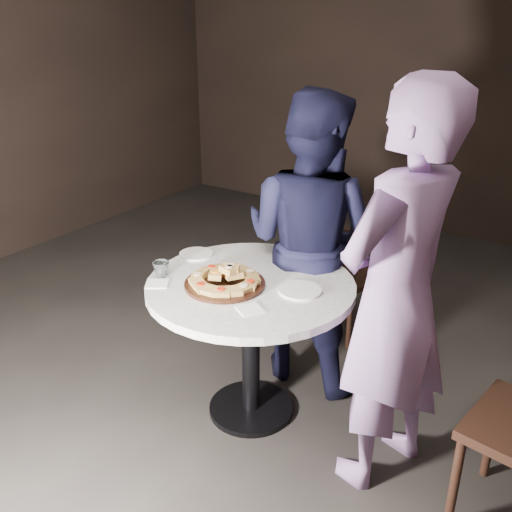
# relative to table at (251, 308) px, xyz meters

# --- Properties ---
(floor) EXTENTS (7.00, 7.00, 0.00)m
(floor) POSITION_rel_table_xyz_m (-0.14, -0.07, -0.66)
(floor) COLOR black
(floor) RESTS_ON ground
(table) EXTENTS (1.16, 1.16, 0.81)m
(table) POSITION_rel_table_xyz_m (0.00, 0.00, 0.00)
(table) COLOR black
(table) RESTS_ON ground
(serving_board) EXTENTS (0.49, 0.49, 0.02)m
(serving_board) POSITION_rel_table_xyz_m (-0.09, -0.10, 0.16)
(serving_board) COLOR black
(serving_board) RESTS_ON table
(focaccia_pile) EXTENTS (0.37, 0.37, 0.10)m
(focaccia_pile) POSITION_rel_table_xyz_m (-0.09, -0.10, 0.20)
(focaccia_pile) COLOR #A67F40
(focaccia_pile) RESTS_ON serving_board
(plate_left) EXTENTS (0.21, 0.21, 0.01)m
(plate_left) POSITION_rel_table_xyz_m (-0.46, 0.12, 0.16)
(plate_left) COLOR white
(plate_left) RESTS_ON table
(plate_right) EXTENTS (0.27, 0.27, 0.01)m
(plate_right) POSITION_rel_table_xyz_m (0.26, 0.05, 0.16)
(plate_right) COLOR white
(plate_right) RESTS_ON table
(water_glass) EXTENTS (0.09, 0.09, 0.08)m
(water_glass) POSITION_rel_table_xyz_m (-0.43, -0.20, 0.19)
(water_glass) COLOR silver
(water_glass) RESTS_ON table
(napkin_near) EXTENTS (0.15, 0.15, 0.01)m
(napkin_near) POSITION_rel_table_xyz_m (-0.38, -0.28, 0.15)
(napkin_near) COLOR white
(napkin_near) RESTS_ON table
(napkin_far) EXTENTS (0.15, 0.15, 0.01)m
(napkin_far) POSITION_rel_table_xyz_m (0.16, -0.24, 0.15)
(napkin_far) COLOR white
(napkin_far) RESTS_ON table
(chair_far) EXTENTS (0.49, 0.50, 0.85)m
(chair_far) POSITION_rel_table_xyz_m (0.02, 1.03, -0.17)
(chair_far) COLOR black
(chair_far) RESTS_ON ground
(diner_navy) EXTENTS (0.85, 0.66, 1.74)m
(diner_navy) POSITION_rel_table_xyz_m (0.05, 0.53, 0.21)
(diner_navy) COLOR black
(diner_navy) RESTS_ON ground
(diner_teal) EXTENTS (0.63, 0.79, 1.90)m
(diner_teal) POSITION_rel_table_xyz_m (0.77, 0.01, 0.29)
(diner_teal) COLOR #8569A3
(diner_teal) RESTS_ON ground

